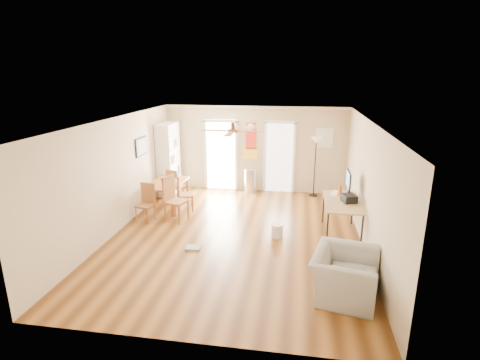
% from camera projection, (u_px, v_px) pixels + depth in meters
% --- Properties ---
extents(floor, '(7.00, 7.00, 0.00)m').
position_uv_depth(floor, '(236.00, 236.00, 8.43)').
color(floor, brown).
rests_on(floor, ground).
extents(ceiling, '(5.50, 7.00, 0.00)m').
position_uv_depth(ceiling, '(235.00, 121.00, 7.71)').
color(ceiling, silver).
rests_on(ceiling, floor).
extents(wall_back, '(5.50, 0.04, 2.60)m').
position_uv_depth(wall_back, '(255.00, 149.00, 11.39)').
color(wall_back, beige).
rests_on(wall_back, floor).
extents(wall_front, '(5.50, 0.04, 2.60)m').
position_uv_depth(wall_front, '(189.00, 257.00, 4.75)').
color(wall_front, beige).
rests_on(wall_front, floor).
extents(wall_left, '(0.04, 7.00, 2.60)m').
position_uv_depth(wall_left, '(116.00, 176.00, 8.49)').
color(wall_left, beige).
rests_on(wall_left, floor).
extents(wall_right, '(0.04, 7.00, 2.60)m').
position_uv_depth(wall_right, '(368.00, 187.00, 7.66)').
color(wall_right, beige).
rests_on(wall_right, floor).
extents(crown_molding, '(5.50, 7.00, 0.08)m').
position_uv_depth(crown_molding, '(235.00, 122.00, 7.72)').
color(crown_molding, white).
rests_on(crown_molding, wall_back).
extents(kitchen_doorway, '(0.90, 0.10, 2.10)m').
position_uv_depth(kitchen_doorway, '(221.00, 156.00, 11.61)').
color(kitchen_doorway, white).
rests_on(kitchen_doorway, wall_back).
extents(bathroom_doorway, '(0.80, 0.10, 2.10)m').
position_uv_depth(bathroom_doorway, '(279.00, 158.00, 11.33)').
color(bathroom_doorway, white).
rests_on(bathroom_doorway, wall_back).
extents(wall_decal, '(0.46, 0.03, 1.10)m').
position_uv_depth(wall_decal, '(251.00, 141.00, 11.32)').
color(wall_decal, red).
rests_on(wall_decal, wall_back).
extents(ac_grille, '(0.50, 0.04, 0.60)m').
position_uv_depth(ac_grille, '(324.00, 138.00, 10.94)').
color(ac_grille, white).
rests_on(ac_grille, wall_back).
extents(framed_poster, '(0.04, 0.66, 0.48)m').
position_uv_depth(framed_poster, '(141.00, 147.00, 9.70)').
color(framed_poster, black).
rests_on(framed_poster, wall_left).
extents(ceiling_fan, '(1.24, 1.24, 0.20)m').
position_uv_depth(ceiling_fan, '(233.00, 131.00, 7.47)').
color(ceiling_fan, '#593819').
rests_on(ceiling_fan, ceiling).
extents(bookshelf, '(0.65, 1.03, 2.13)m').
position_uv_depth(bookshelf, '(169.00, 159.00, 11.18)').
color(bookshelf, silver).
rests_on(bookshelf, floor).
extents(dining_table, '(0.87, 1.43, 0.71)m').
position_uv_depth(dining_table, '(168.00, 195.00, 10.16)').
color(dining_table, '#A56835').
rests_on(dining_table, floor).
extents(dining_chair_right_a, '(0.51, 0.51, 0.96)m').
position_uv_depth(dining_chair_right_a, '(185.00, 193.00, 9.91)').
color(dining_chair_right_a, '#A55E35').
rests_on(dining_chair_right_a, floor).
extents(dining_chair_right_b, '(0.58, 0.58, 1.12)m').
position_uv_depth(dining_chair_right_b, '(176.00, 199.00, 9.17)').
color(dining_chair_right_b, '#A26A34').
rests_on(dining_chair_right_b, floor).
extents(dining_chair_near, '(0.45, 0.45, 0.94)m').
position_uv_depth(dining_chair_near, '(145.00, 203.00, 9.16)').
color(dining_chair_near, '#9B5932').
rests_on(dining_chair_near, floor).
extents(dining_chair_far, '(0.47, 0.47, 0.91)m').
position_uv_depth(dining_chair_far, '(176.00, 185.00, 10.73)').
color(dining_chair_far, '#AA7137').
rests_on(dining_chair_far, floor).
extents(trash_can, '(0.38, 0.38, 0.74)m').
position_uv_depth(trash_can, '(250.00, 181.00, 11.40)').
color(trash_can, silver).
rests_on(trash_can, floor).
extents(torchiere_lamp, '(0.36, 0.36, 1.76)m').
position_uv_depth(torchiere_lamp, '(315.00, 167.00, 10.96)').
color(torchiere_lamp, black).
rests_on(torchiere_lamp, floor).
extents(computer_desk, '(0.77, 1.53, 0.82)m').
position_uv_depth(computer_desk, '(341.00, 219.00, 8.36)').
color(computer_desk, tan).
rests_on(computer_desk, floor).
extents(imac, '(0.09, 0.61, 0.57)m').
position_uv_depth(imac, '(348.00, 184.00, 8.54)').
color(imac, black).
rests_on(imac, computer_desk).
extents(keyboard, '(0.25, 0.47, 0.02)m').
position_uv_depth(keyboard, '(335.00, 193.00, 8.78)').
color(keyboard, silver).
rests_on(keyboard, computer_desk).
extents(printer, '(0.36, 0.39, 0.17)m').
position_uv_depth(printer, '(349.00, 198.00, 8.18)').
color(printer, black).
rests_on(printer, computer_desk).
extents(orange_bottle, '(0.10, 0.10, 0.24)m').
position_uv_depth(orange_bottle, '(340.00, 190.00, 8.63)').
color(orange_bottle, orange).
rests_on(orange_bottle, computer_desk).
extents(wastebasket_a, '(0.33, 0.33, 0.30)m').
position_uv_depth(wastebasket_a, '(277.00, 231.00, 8.36)').
color(wastebasket_a, silver).
rests_on(wastebasket_a, floor).
extents(floor_cloth, '(0.32, 0.27, 0.04)m').
position_uv_depth(floor_cloth, '(193.00, 248.00, 7.83)').
color(floor_cloth, '#A0A19B').
rests_on(floor_cloth, floor).
extents(armchair, '(1.25, 1.36, 0.75)m').
position_uv_depth(armchair, '(345.00, 275.00, 6.10)').
color(armchair, '#999894').
rests_on(armchair, floor).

